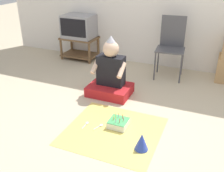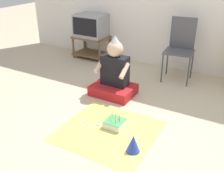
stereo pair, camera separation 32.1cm
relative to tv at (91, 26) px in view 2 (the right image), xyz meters
The scene contains 10 objects.
ground_plane 2.48m from the tv, 47.85° to the right, with size 16.00×16.00×0.00m, color beige.
tv_stand 0.38m from the tv, 90.00° to the right, with size 0.67×0.44×0.42m.
tv is the anchor object (origin of this frame).
folding_chair 1.78m from the tv, ahead, with size 0.47×0.43×0.97m.
person_seated 1.66m from the tv, 45.51° to the right, with size 0.59×0.45×0.85m.
party_cloth 2.59m from the tv, 52.48° to the right, with size 1.05×0.99×0.01m.
birthday_cake 2.51m from the tv, 50.59° to the right, with size 0.21×0.21×0.14m.
party_hat_blue 2.95m from the tv, 48.62° to the right, with size 0.14×0.14×0.18m.
plastic_spoon_near 2.47m from the tv, 55.44° to the right, with size 0.07×0.14×0.01m.
plastic_spoon_far 2.41m from the tv, 59.20° to the right, with size 0.04×0.15×0.01m.
Camera 2 is at (1.15, -2.33, 1.75)m, focal length 42.00 mm.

